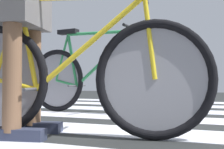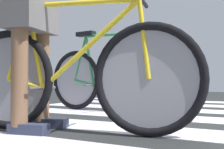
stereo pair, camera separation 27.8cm
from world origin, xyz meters
name	(u,v)px [view 1 (the left image)]	position (x,y,z in m)	size (l,w,h in m)	color
ground	(209,121)	(0.00, 0.00, 0.01)	(18.00, 14.00, 0.02)	#272929
crosswalk_markings	(209,116)	(-0.01, 0.30, 0.02)	(5.46, 4.23, 0.00)	silver
bicycle_1_of_2	(71,75)	(-0.76, -1.17, 0.41)	(1.71, 0.56, 0.93)	black
cyclist_1_of_2	(24,37)	(-1.06, -1.23, 0.65)	(0.38, 0.45, 0.97)	brown
bicycle_2_of_2	(95,78)	(-1.18, 0.11, 0.41)	(1.73, 0.52, 0.93)	black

